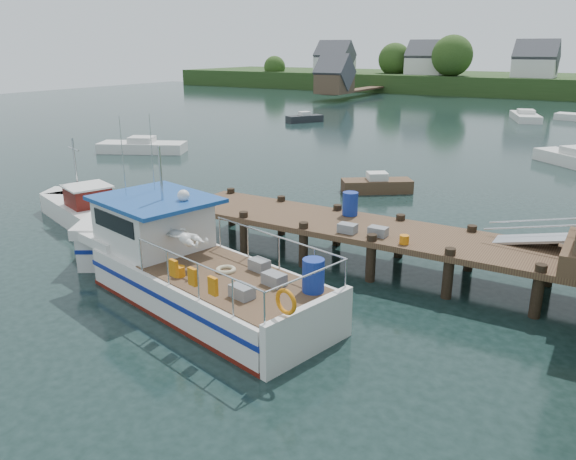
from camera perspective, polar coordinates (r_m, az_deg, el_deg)
The scene contains 10 objects.
ground_plane at distance 20.44m, azimuth 4.58°, elevation -2.80°, with size 160.00×160.00×0.00m, color black.
far_shore at distance 100.00m, azimuth 26.97°, elevation 13.26°, with size 140.00×42.55×9.22m.
dock at distance 17.97m, azimuth 23.66°, elevation 0.29°, with size 16.60×3.00×4.78m.
lobster_boat at distance 17.48m, azimuth -10.85°, elevation -3.38°, with size 11.05×5.32×5.33m.
work_boat at distance 26.09m, azimuth -20.08°, elevation 2.11°, with size 6.77×3.90×3.60m.
moored_rowboat at distance 29.85m, azimuth 9.01°, elevation 4.56°, with size 3.65×3.12×1.05m.
moored_a at distance 42.29m, azimuth -14.58°, elevation 8.21°, with size 6.42×4.58×1.13m.
moored_b at distance 40.54m, azimuth 27.10°, elevation 6.44°, with size 5.34×5.02×1.21m.
moored_d at distance 64.27m, azimuth 22.97°, elevation 10.59°, with size 4.18×6.90×1.11m.
moored_e at distance 58.04m, azimuth 1.69°, elevation 11.29°, with size 3.02×3.90×1.04m.
Camera 1 is at (8.42, -17.14, 7.27)m, focal length 35.00 mm.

